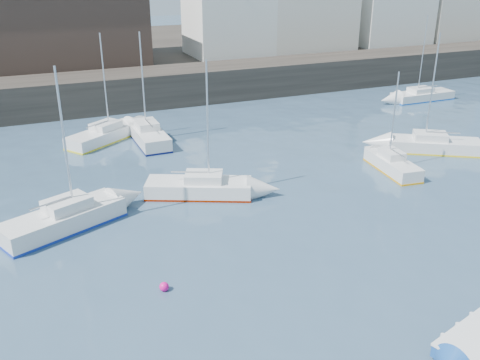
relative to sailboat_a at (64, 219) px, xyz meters
name	(u,v)px	position (x,y,z in m)	size (l,w,h in m)	color
water	(371,341)	(9.05, -12.87, -0.56)	(220.00, 220.00, 0.00)	#2D4760
quay_wall	(141,88)	(9.05, 22.13, 0.94)	(90.00, 5.00, 3.00)	#28231E
land_strip	(107,57)	(9.05, 40.13, 0.84)	(90.00, 32.00, 2.80)	#28231E
bldg_east_d	(228,10)	(20.05, 28.63, 6.80)	(11.14, 11.14, 8.95)	white
warehouse	(56,23)	(3.05, 30.13, 6.06)	(16.40, 10.40, 7.60)	#3D2D26
sailboat_a	(64,219)	(0.00, 0.00, 0.00)	(6.42, 4.26, 7.99)	silver
sailboat_b	(199,187)	(7.46, 1.24, -0.07)	(6.17, 4.19, 7.62)	silver
sailboat_c	(392,164)	(19.81, 0.08, -0.09)	(2.02, 4.83, 6.17)	silver
sailboat_d	(433,145)	(24.73, 2.01, -0.08)	(6.40, 4.99, 8.00)	silver
sailboat_f	(148,135)	(7.06, 11.60, -0.02)	(1.95, 5.97, 7.75)	silver
sailboat_g	(422,95)	(33.65, 13.69, -0.13)	(6.08, 1.96, 7.70)	silver
sailboat_h	(104,135)	(4.13, 13.02, -0.06)	(5.95, 4.98, 7.65)	silver
buoy_near	(164,290)	(3.13, -7.04, -0.56)	(0.39, 0.39, 0.39)	#F00D85
buoy_far	(210,183)	(8.60, 2.74, -0.56)	(0.41, 0.41, 0.41)	#F00D85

